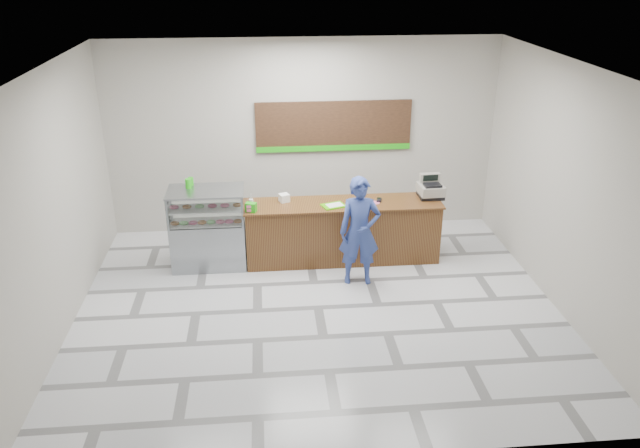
{
  "coord_description": "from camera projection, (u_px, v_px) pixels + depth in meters",
  "views": [
    {
      "loc": [
        -0.71,
        -7.89,
        4.84
      ],
      "look_at": [
        0.11,
        0.9,
        0.95
      ],
      "focal_mm": 35.0,
      "sensor_mm": 36.0,
      "label": 1
    }
  ],
  "objects": [
    {
      "name": "straw_cup",
      "position": [
        251.0,
        202.0,
        10.12
      ],
      "size": [
        0.07,
        0.07,
        0.11
      ],
      "primitive_type": "cylinder",
      "color": "silver",
      "rests_on": "sales_counter"
    },
    {
      "name": "sales_counter",
      "position": [
        342.0,
        231.0,
        10.45
      ],
      "size": [
        3.26,
        0.76,
        1.03
      ],
      "color": "brown",
      "rests_on": "floor"
    },
    {
      "name": "promo_box",
      "position": [
        251.0,
        207.0,
        9.87
      ],
      "size": [
        0.19,
        0.16,
        0.15
      ],
      "primitive_type": "cube",
      "rotation": [
        0.0,
        0.0,
        -0.32
      ],
      "color": "#21B013",
      "rests_on": "sales_counter"
    },
    {
      "name": "display_case",
      "position": [
        208.0,
        228.0,
        10.2
      ],
      "size": [
        1.22,
        0.72,
        1.33
      ],
      "color": "gray",
      "rests_on": "floor"
    },
    {
      "name": "ceiling",
      "position": [
        318.0,
        67.0,
        7.79
      ],
      "size": [
        7.0,
        7.0,
        0.0
      ],
      "primitive_type": "plane",
      "rotation": [
        3.14,
        0.0,
        0.0
      ],
      "color": "silver",
      "rests_on": "back_wall"
    },
    {
      "name": "back_wall",
      "position": [
        303.0,
        137.0,
        11.23
      ],
      "size": [
        7.0,
        0.0,
        7.0
      ],
      "primitive_type": "plane",
      "rotation": [
        1.57,
        0.0,
        0.0
      ],
      "color": "#B1ADA3",
      "rests_on": "floor"
    },
    {
      "name": "cash_register",
      "position": [
        431.0,
        189.0,
        10.44
      ],
      "size": [
        0.42,
        0.44,
        0.38
      ],
      "rotation": [
        0.0,
        0.0,
        0.06
      ],
      "color": "black",
      "rests_on": "sales_counter"
    },
    {
      "name": "green_cup_left",
      "position": [
        188.0,
        184.0,
        9.99
      ],
      "size": [
        0.1,
        0.1,
        0.15
      ],
      "primitive_type": "cylinder",
      "color": "#21B013",
      "rests_on": "display_case"
    },
    {
      "name": "floor",
      "position": [
        318.0,
        308.0,
        9.2
      ],
      "size": [
        7.0,
        7.0,
        0.0
      ],
      "primitive_type": "plane",
      "color": "silver",
      "rests_on": "ground"
    },
    {
      "name": "menu_board",
      "position": [
        334.0,
        127.0,
        11.17
      ],
      "size": [
        2.8,
        0.06,
        0.9
      ],
      "color": "black",
      "rests_on": "back_wall"
    },
    {
      "name": "napkin_box",
      "position": [
        284.0,
        198.0,
        10.27
      ],
      "size": [
        0.19,
        0.19,
        0.13
      ],
      "primitive_type": "cube",
      "rotation": [
        0.0,
        0.0,
        0.37
      ],
      "color": "white",
      "rests_on": "sales_counter"
    },
    {
      "name": "customer",
      "position": [
        360.0,
        231.0,
        9.6
      ],
      "size": [
        0.66,
        0.46,
        1.74
      ],
      "primitive_type": "imported",
      "rotation": [
        0.0,
        0.0,
        -0.07
      ],
      "color": "navy",
      "rests_on": "floor"
    },
    {
      "name": "donut_decal",
      "position": [
        375.0,
        203.0,
        10.25
      ],
      "size": [
        0.17,
        0.17,
        0.0
      ],
      "primitive_type": "cylinder",
      "color": "#E05F8C",
      "rests_on": "sales_counter"
    },
    {
      "name": "serving_tray",
      "position": [
        334.0,
        206.0,
        10.11
      ],
      "size": [
        0.43,
        0.37,
        0.02
      ],
      "rotation": [
        0.0,
        0.0,
        0.32
      ],
      "color": "#46C602",
      "rests_on": "sales_counter"
    },
    {
      "name": "green_cup_right",
      "position": [
        191.0,
        181.0,
        10.13
      ],
      "size": [
        0.08,
        0.08,
        0.13
      ],
      "primitive_type": "cylinder",
      "color": "#21B013",
      "rests_on": "display_case"
    },
    {
      "name": "card_terminal",
      "position": [
        379.0,
        200.0,
        10.32
      ],
      "size": [
        0.11,
        0.16,
        0.04
      ],
      "primitive_type": "cube",
      "rotation": [
        0.0,
        0.0,
        -0.3
      ],
      "color": "black",
      "rests_on": "sales_counter"
    }
  ]
}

